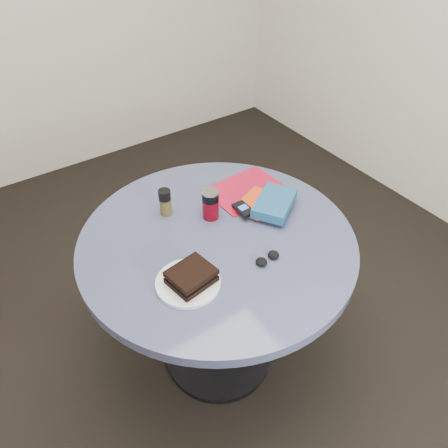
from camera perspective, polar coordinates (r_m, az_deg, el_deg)
ground at (r=2.15m, az=-0.69°, el=-16.78°), size 4.00×4.00×0.00m
table at (r=1.68m, az=-0.85°, el=-5.91°), size 1.00×1.00×0.75m
plate at (r=1.41m, az=-4.71°, el=-7.66°), size 0.23×0.23×0.01m
sandwich at (r=1.39m, az=-4.29°, el=-6.81°), size 0.15×0.14×0.05m
soda_can at (r=1.62m, az=-1.77°, el=2.59°), size 0.07×0.07×0.12m
pepper_grinder at (r=1.65m, az=-7.68°, el=2.86°), size 0.06×0.06×0.11m
magazine at (r=1.79m, az=2.84°, el=4.46°), size 0.30×0.23×0.01m
red_book at (r=1.71m, az=4.27°, el=2.79°), size 0.21×0.17×0.01m
novel at (r=1.67m, az=6.62°, el=2.72°), size 0.23×0.21×0.04m
mp3_player at (r=1.65m, az=2.55°, el=1.97°), size 0.05×0.09×0.02m
headphones at (r=1.48m, az=5.70°, el=-4.48°), size 0.10×0.05×0.02m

